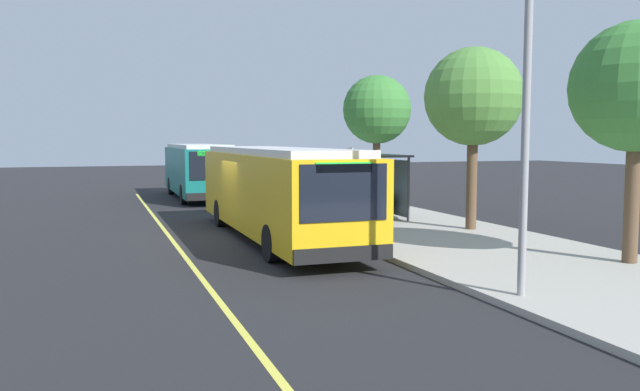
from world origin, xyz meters
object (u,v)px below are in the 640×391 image
(waiting_bench, at_px, (380,205))
(route_sign_post, at_px, (350,176))
(transit_bus_main, at_px, (276,189))
(transit_bus_second, at_px, (198,169))
(pedestrian_commuter, at_px, (317,191))

(waiting_bench, distance_m, route_sign_post, 3.75)
(waiting_bench, bearing_deg, transit_bus_main, -58.70)
(waiting_bench, relative_size, route_sign_post, 0.57)
(transit_bus_second, bearing_deg, pedestrian_commuter, 17.17)
(transit_bus_main, xyz_separation_m, route_sign_post, (-0.52, 2.80, 0.34))
(transit_bus_main, height_order, route_sign_post, same)
(transit_bus_main, distance_m, transit_bus_second, 15.24)
(transit_bus_main, xyz_separation_m, waiting_bench, (-3.13, 5.15, -0.99))
(route_sign_post, bearing_deg, waiting_bench, 137.96)
(transit_bus_main, height_order, pedestrian_commuter, transit_bus_main)
(waiting_bench, bearing_deg, transit_bus_second, -156.24)
(transit_bus_second, height_order, pedestrian_commuter, transit_bus_second)
(route_sign_post, relative_size, pedestrian_commuter, 1.66)
(pedestrian_commuter, bearing_deg, route_sign_post, -3.65)
(transit_bus_main, bearing_deg, transit_bus_second, -179.31)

